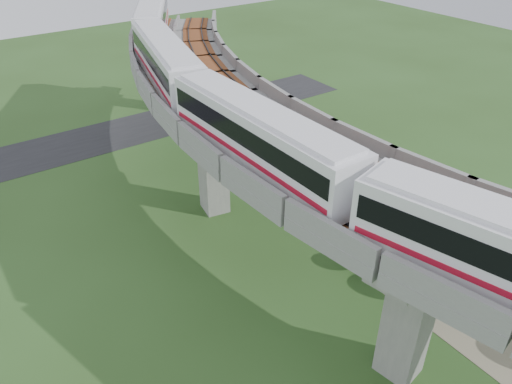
{
  "coord_description": "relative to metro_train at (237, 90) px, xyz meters",
  "views": [
    {
      "loc": [
        -17.1,
        -21.58,
        24.56
      ],
      "look_at": [
        -1.46,
        0.76,
        7.5
      ],
      "focal_mm": 35.0,
      "sensor_mm": 36.0,
      "label": 1
    }
  ],
  "objects": [
    {
      "name": "ground",
      "position": [
        -0.66,
        -6.06,
        -12.31
      ],
      "size": [
        160.0,
        160.0,
        0.0
      ],
      "primitive_type": "plane",
      "color": "#2D4C1E",
      "rests_on": "ground"
    },
    {
      "name": "dirt_lot",
      "position": [
        13.34,
        -8.06,
        -12.29
      ],
      "size": [
        18.0,
        26.0,
        0.04
      ],
      "primitive_type": "cube",
      "color": "gray",
      "rests_on": "ground"
    },
    {
      "name": "asphalt_road",
      "position": [
        -0.66,
        23.94,
        -12.29
      ],
      "size": [
        60.0,
        8.0,
        0.03
      ],
      "primitive_type": "cube",
      "color": "#232326",
      "rests_on": "ground"
    },
    {
      "name": "viaduct",
      "position": [
        3.19,
        -6.06,
        -3.26
      ],
      "size": [
        19.58,
        73.98,
        11.4
      ],
      "color": "#99968E",
      "rests_on": "ground"
    },
    {
      "name": "metro_train",
      "position": [
        0.0,
        0.0,
        0.0
      ],
      "size": [
        13.53,
        61.0,
        3.64
      ],
      "color": "silver",
      "rests_on": "ground"
    },
    {
      "name": "fence",
      "position": [
        9.1,
        -6.06,
        -11.56
      ],
      "size": [
        3.87,
        38.73,
        1.5
      ],
      "color": "#2D382D",
      "rests_on": "ground"
    },
    {
      "name": "tree_0",
      "position": [
        9.85,
        15.01,
        -10.01
      ],
      "size": [
        1.99,
        1.99,
        3.15
      ],
      "color": "#382314",
      "rests_on": "ground"
    },
    {
      "name": "tree_1",
      "position": [
        7.94,
        10.43,
        -10.58
      ],
      "size": [
        1.84,
        1.84,
        2.52
      ],
      "color": "#382314",
      "rests_on": "ground"
    },
    {
      "name": "tree_2",
      "position": [
        6.48,
        0.45,
        -10.2
      ],
      "size": [
        2.38,
        2.38,
        3.13
      ],
      "color": "#382314",
      "rests_on": "ground"
    },
    {
      "name": "tree_3",
      "position": [
        5.16,
        -8.74,
        -10.82
      ],
      "size": [
        1.97,
        1.97,
        2.33
      ],
      "color": "#382314",
      "rests_on": "ground"
    },
    {
      "name": "tree_4",
      "position": [
        6.76,
        -13.68,
        -9.94
      ],
      "size": [
        2.62,
        2.62,
        3.49
      ],
      "color": "#382314",
      "rests_on": "ground"
    },
    {
      "name": "car_white",
      "position": [
        12.57,
        -13.59,
        -11.74
      ],
      "size": [
        2.95,
        3.15,
        1.05
      ],
      "primitive_type": "imported",
      "rotation": [
        0.0,
        0.0,
        0.71
      ],
      "color": "silver",
      "rests_on": "dirt_lot"
    },
    {
      "name": "car_dark",
      "position": [
        13.46,
        -6.08,
        -11.6
      ],
      "size": [
        4.63,
        1.95,
        1.33
      ],
      "primitive_type": "imported",
      "rotation": [
        0.0,
        0.0,
        1.55
      ],
      "color": "black",
      "rests_on": "dirt_lot"
    }
  ]
}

